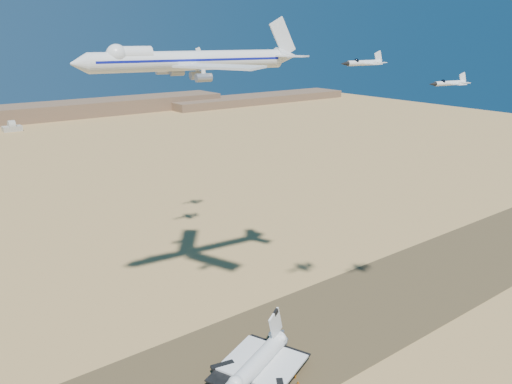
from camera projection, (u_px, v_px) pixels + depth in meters
ground at (222, 374)px, 151.94m from camera, size 1200.00×1200.00×0.00m
runway at (222, 374)px, 151.93m from camera, size 600.00×50.00×0.06m
ridgeline at (25, 116)px, 589.75m from camera, size 960.00×90.00×18.00m
shuttle at (257, 365)px, 148.39m from camera, size 36.24×30.53×17.63m
carrier_747 at (185, 61)px, 150.55m from camera, size 73.75×56.63×18.32m
crew_b at (295, 376)px, 149.70m from camera, size 0.59×0.90×1.74m
crew_c at (298, 384)px, 146.30m from camera, size 1.08×1.07×1.71m
chase_jet_a at (363, 63)px, 132.85m from camera, size 15.23×8.15×3.79m
chase_jet_b at (449, 83)px, 137.81m from camera, size 13.85×7.75×3.47m
chase_jet_c at (178, 61)px, 198.16m from camera, size 16.13×8.79×4.02m
chase_jet_d at (188, 54)px, 221.20m from camera, size 14.01×7.85×3.51m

